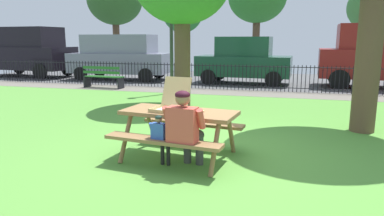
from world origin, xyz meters
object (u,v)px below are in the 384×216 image
(lamp_post_walkway, at_px, (171,18))
(far_tree_midright, at_px, (375,8))
(parked_car_far_left, at_px, (27,51))
(picnic_table_foreground, at_px, (179,121))
(pizza_box_open, at_px, (172,102))
(park_bench_left, at_px, (103,77))
(far_tree_left, at_px, (115,0))
(parked_car_center, at_px, (244,60))
(pizza_slice_on_table, at_px, (197,111))
(child_at_table, at_px, (161,136))
(parked_car_left, at_px, (120,56))
(adult_at_table, at_px, (185,127))
(far_tree_midleft, at_px, (183,17))

(lamp_post_walkway, bearing_deg, far_tree_midright, 50.40)
(parked_car_far_left, bearing_deg, lamp_post_walkway, -21.06)
(picnic_table_foreground, bearing_deg, lamp_post_walkway, 109.60)
(pizza_box_open, relative_size, park_bench_left, 0.40)
(park_bench_left, height_order, far_tree_left, far_tree_left)
(lamp_post_walkway, distance_m, parked_car_center, 4.29)
(pizza_slice_on_table, relative_size, parked_car_far_left, 0.07)
(pizza_box_open, xyz_separation_m, child_at_table, (0.01, -0.56, -0.39))
(park_bench_left, bearing_deg, parked_car_far_left, 154.26)
(lamp_post_walkway, bearing_deg, pizza_slice_on_table, -68.03)
(picnic_table_foreground, bearing_deg, child_at_table, -102.86)
(child_at_table, relative_size, far_tree_midright, 0.17)
(far_tree_midright, bearing_deg, parked_car_far_left, -158.83)
(pizza_slice_on_table, distance_m, parked_car_left, 11.60)
(adult_at_table, height_order, far_tree_midleft, far_tree_midleft)
(pizza_slice_on_table, bearing_deg, far_tree_midright, 70.76)
(parked_car_left, xyz_separation_m, far_tree_left, (-3.59, 6.63, 3.27))
(picnic_table_foreground, relative_size, far_tree_midright, 0.40)
(parked_car_far_left, relative_size, parked_car_left, 1.03)
(park_bench_left, height_order, far_tree_midright, far_tree_midright)
(lamp_post_walkway, xyz_separation_m, parked_car_left, (-3.68, 3.40, -1.50))
(pizza_box_open, relative_size, far_tree_midright, 0.13)
(child_at_table, relative_size, parked_car_left, 0.17)
(adult_at_table, relative_size, far_tree_midright, 0.24)
(parked_car_far_left, bearing_deg, pizza_slice_on_table, -40.61)
(picnic_table_foreground, bearing_deg, far_tree_midright, 69.95)
(parked_car_left, bearing_deg, child_at_table, -60.53)
(far_tree_left, bearing_deg, park_bench_left, -65.75)
(far_tree_midright, bearing_deg, park_bench_left, -140.19)
(park_bench_left, bearing_deg, pizza_slice_on_table, -51.28)
(parked_car_far_left, height_order, parked_car_center, parked_car_far_left)
(child_at_table, xyz_separation_m, parked_car_center, (-0.09, 10.35, 0.51))
(parked_car_left, distance_m, far_tree_left, 8.22)
(picnic_table_foreground, relative_size, park_bench_left, 1.21)
(child_at_table, height_order, far_tree_left, far_tree_left)
(adult_at_table, distance_m, child_at_table, 0.41)
(parked_car_far_left, distance_m, parked_car_left, 5.15)
(pizza_box_open, relative_size, pizza_slice_on_table, 2.07)
(far_tree_midright, bearing_deg, far_tree_left, -180.00)
(pizza_slice_on_table, relative_size, far_tree_midleft, 0.07)
(park_bench_left, distance_m, lamp_post_walkway, 3.77)
(child_at_table, height_order, park_bench_left, park_bench_left)
(pizza_box_open, xyz_separation_m, far_tree_midright, (6.13, 16.42, 2.66))
(lamp_post_walkway, distance_m, far_tree_midright, 13.05)
(pizza_slice_on_table, distance_m, child_at_table, 0.76)
(adult_at_table, xyz_separation_m, parked_car_far_left, (-11.37, 10.36, 0.65))
(far_tree_midright, bearing_deg, parked_car_center, -133.14)
(pizza_slice_on_table, xyz_separation_m, parked_car_far_left, (-11.40, 9.77, 0.53))
(pizza_slice_on_table, relative_size, far_tree_left, 0.05)
(adult_at_table, relative_size, parked_car_center, 0.30)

